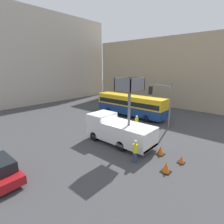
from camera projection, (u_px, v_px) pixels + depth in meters
ground_plane at (113, 140)px, 17.81m from camera, size 120.00×120.00×0.00m
building_backdrop_far at (2, 58)px, 33.17m from camera, size 44.00×10.00×17.91m
building_backdrop_side at (168, 72)px, 36.57m from camera, size 10.00×28.00×12.50m
utility_truck at (118, 129)px, 16.87m from camera, size 2.59×6.84×6.37m
city_bus at (131, 104)px, 26.22m from camera, size 2.52×10.97×3.16m
traffic_light_pole at (163, 98)px, 20.23m from camera, size 2.84×2.59×5.51m
road_worker_near_truck at (135, 151)px, 13.52m from camera, size 0.38×0.38×1.89m
road_worker_directing at (136, 123)px, 20.22m from camera, size 0.38×0.38×1.89m
traffic_cone_near_truck at (166, 167)px, 12.38m from camera, size 0.68×0.68×0.77m
traffic_cone_mid_road at (181, 160)px, 13.58m from camera, size 0.54×0.54×0.62m
traffic_cone_far_side at (160, 151)px, 14.87m from camera, size 0.68×0.68×0.78m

